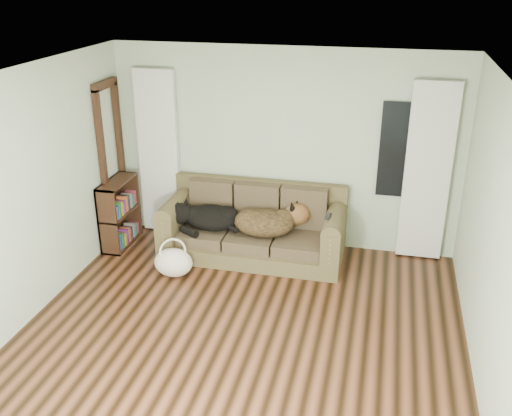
% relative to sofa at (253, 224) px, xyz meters
% --- Properties ---
extents(floor, '(5.00, 5.00, 0.00)m').
position_rel_sofa_xyz_m(floor, '(0.29, -1.98, -0.45)').
color(floor, black).
rests_on(floor, ground).
extents(ceiling, '(5.00, 5.00, 0.00)m').
position_rel_sofa_xyz_m(ceiling, '(0.29, -1.98, 2.15)').
color(ceiling, white).
rests_on(ceiling, ground).
extents(wall_back, '(4.50, 0.04, 2.60)m').
position_rel_sofa_xyz_m(wall_back, '(0.29, 0.52, 0.85)').
color(wall_back, '#B5C9A5').
rests_on(wall_back, ground).
extents(wall_left, '(0.04, 5.00, 2.60)m').
position_rel_sofa_xyz_m(wall_left, '(-1.96, -1.98, 0.85)').
color(wall_left, '#B5C9A5').
rests_on(wall_left, ground).
extents(wall_right, '(0.04, 5.00, 2.60)m').
position_rel_sofa_xyz_m(wall_right, '(2.54, -1.98, 0.85)').
color(wall_right, '#B5C9A5').
rests_on(wall_right, ground).
extents(curtain_left, '(0.55, 0.08, 2.25)m').
position_rel_sofa_xyz_m(curtain_left, '(-1.41, 0.44, 0.70)').
color(curtain_left, white).
rests_on(curtain_left, ground).
extents(curtain_right, '(0.55, 0.08, 2.25)m').
position_rel_sofa_xyz_m(curtain_right, '(2.09, 0.44, 0.70)').
color(curtain_right, white).
rests_on(curtain_right, ground).
extents(window_pane, '(0.50, 0.03, 1.20)m').
position_rel_sofa_xyz_m(window_pane, '(1.74, 0.50, 0.95)').
color(window_pane, black).
rests_on(window_pane, wall_back).
extents(door_casing, '(0.07, 0.60, 2.10)m').
position_rel_sofa_xyz_m(door_casing, '(-1.91, 0.07, 0.60)').
color(door_casing, black).
rests_on(door_casing, ground).
extents(sofa, '(2.30, 1.00, 0.94)m').
position_rel_sofa_xyz_m(sofa, '(0.00, 0.00, 0.00)').
color(sofa, '#4F4D26').
rests_on(sofa, floor).
extents(dog_black_lab, '(0.77, 0.57, 0.31)m').
position_rel_sofa_xyz_m(dog_black_lab, '(-0.57, -0.06, 0.03)').
color(dog_black_lab, black).
rests_on(dog_black_lab, sofa).
extents(dog_shepherd, '(0.83, 0.61, 0.35)m').
position_rel_sofa_xyz_m(dog_shepherd, '(0.21, -0.03, 0.04)').
color(dog_shepherd, black).
rests_on(dog_shepherd, sofa).
extents(tv_remote, '(0.06, 0.17, 0.02)m').
position_rel_sofa_xyz_m(tv_remote, '(0.97, -0.17, 0.28)').
color(tv_remote, black).
rests_on(tv_remote, sofa).
extents(tote_bag, '(0.54, 0.45, 0.34)m').
position_rel_sofa_xyz_m(tote_bag, '(-0.81, -0.73, -0.29)').
color(tote_bag, white).
rests_on(tote_bag, floor).
extents(bookshelf, '(0.28, 0.73, 0.91)m').
position_rel_sofa_xyz_m(bookshelf, '(-1.80, -0.08, 0.05)').
color(bookshelf, black).
rests_on(bookshelf, floor).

